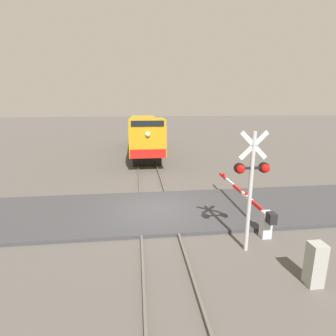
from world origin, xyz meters
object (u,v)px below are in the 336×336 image
Objects in this scene: locomotive at (145,133)px; utility_cabinet at (315,265)px; crossing_signal at (251,179)px; crossing_gate at (256,210)px.

utility_cabinet is at bearing -78.69° from locomotive.
locomotive is 3.73× the size of crossing_signal.
crossing_signal is at bearing -81.01° from locomotive.
crossing_gate is at bearing 57.42° from crossing_signal.
locomotive is 2.48× the size of crossing_gate.
crossing_signal is at bearing 120.59° from utility_cabinet.
utility_cabinet reaches higher than crossing_gate.
locomotive is at bearing 103.48° from crossing_gate.
crossing_gate is (1.10, 1.72, -1.90)m from crossing_signal.
locomotive is at bearing 98.99° from crossing_signal.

